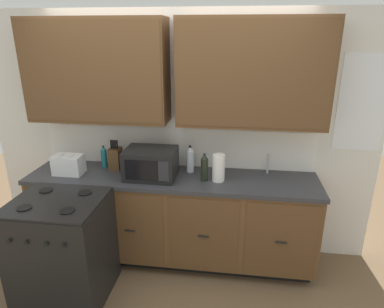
{
  "coord_description": "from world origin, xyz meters",
  "views": [
    {
      "loc": [
        0.6,
        -2.66,
        2.25
      ],
      "look_at": [
        0.2,
        0.27,
        1.19
      ],
      "focal_mm": 31.67,
      "sensor_mm": 36.0,
      "label": 1
    }
  ],
  "objects_px": {
    "bottle_dark": "(204,167)",
    "bottle_teal": "(104,157)",
    "stove_range": "(63,248)",
    "paper_towel_roll": "(219,168)",
    "bottle_clear": "(190,159)",
    "knife_block": "(116,158)",
    "microwave": "(151,163)",
    "toaster": "(69,165)"
  },
  "relations": [
    {
      "from": "paper_towel_roll",
      "to": "bottle_clear",
      "type": "height_order",
      "value": "bottle_clear"
    },
    {
      "from": "microwave",
      "to": "bottle_dark",
      "type": "height_order",
      "value": "microwave"
    },
    {
      "from": "bottle_dark",
      "to": "knife_block",
      "type": "bearing_deg",
      "value": 169.98
    },
    {
      "from": "microwave",
      "to": "toaster",
      "type": "bearing_deg",
      "value": -178.02
    },
    {
      "from": "microwave",
      "to": "bottle_clear",
      "type": "relative_size",
      "value": 1.76
    },
    {
      "from": "toaster",
      "to": "bottle_clear",
      "type": "bearing_deg",
      "value": 10.19
    },
    {
      "from": "paper_towel_roll",
      "to": "bottle_teal",
      "type": "xyz_separation_m",
      "value": [
        -1.19,
        0.19,
        -0.02
      ]
    },
    {
      "from": "paper_towel_roll",
      "to": "bottle_teal",
      "type": "relative_size",
      "value": 1.13
    },
    {
      "from": "knife_block",
      "to": "bottle_teal",
      "type": "xyz_separation_m",
      "value": [
        -0.14,
        0.04,
        -0.0
      ]
    },
    {
      "from": "bottle_clear",
      "to": "paper_towel_roll",
      "type": "bearing_deg",
      "value": -31.92
    },
    {
      "from": "toaster",
      "to": "bottle_teal",
      "type": "xyz_separation_m",
      "value": [
        0.28,
        0.22,
        0.02
      ]
    },
    {
      "from": "bottle_clear",
      "to": "bottle_dark",
      "type": "bearing_deg",
      "value": -50.17
    },
    {
      "from": "knife_block",
      "to": "bottle_clear",
      "type": "xyz_separation_m",
      "value": [
        0.76,
        0.03,
        0.02
      ]
    },
    {
      "from": "bottle_dark",
      "to": "bottle_teal",
      "type": "relative_size",
      "value": 1.16
    },
    {
      "from": "microwave",
      "to": "knife_block",
      "type": "relative_size",
      "value": 1.55
    },
    {
      "from": "paper_towel_roll",
      "to": "bottle_dark",
      "type": "height_order",
      "value": "bottle_dark"
    },
    {
      "from": "bottle_clear",
      "to": "microwave",
      "type": "bearing_deg",
      "value": -152.65
    },
    {
      "from": "microwave",
      "to": "bottle_clear",
      "type": "distance_m",
      "value": 0.4
    },
    {
      "from": "bottle_dark",
      "to": "bottle_clear",
      "type": "xyz_separation_m",
      "value": [
        -0.16,
        0.19,
        0.0
      ]
    },
    {
      "from": "knife_block",
      "to": "stove_range",
      "type": "bearing_deg",
      "value": -109.06
    },
    {
      "from": "stove_range",
      "to": "microwave",
      "type": "height_order",
      "value": "microwave"
    },
    {
      "from": "toaster",
      "to": "bottle_dark",
      "type": "bearing_deg",
      "value": 0.77
    },
    {
      "from": "toaster",
      "to": "bottle_clear",
      "type": "distance_m",
      "value": 1.2
    },
    {
      "from": "stove_range",
      "to": "knife_block",
      "type": "bearing_deg",
      "value": 70.94
    },
    {
      "from": "paper_towel_roll",
      "to": "bottle_teal",
      "type": "bearing_deg",
      "value": 171.02
    },
    {
      "from": "bottle_dark",
      "to": "bottle_clear",
      "type": "distance_m",
      "value": 0.25
    },
    {
      "from": "microwave",
      "to": "paper_towel_roll",
      "type": "xyz_separation_m",
      "value": [
        0.65,
        0.0,
        -0.01
      ]
    },
    {
      "from": "bottle_teal",
      "to": "toaster",
      "type": "bearing_deg",
      "value": -142.3
    },
    {
      "from": "bottle_dark",
      "to": "stove_range",
      "type": "bearing_deg",
      "value": -153.84
    },
    {
      "from": "paper_towel_roll",
      "to": "bottle_teal",
      "type": "distance_m",
      "value": 1.2
    },
    {
      "from": "bottle_dark",
      "to": "bottle_teal",
      "type": "height_order",
      "value": "bottle_dark"
    },
    {
      "from": "toaster",
      "to": "bottle_teal",
      "type": "relative_size",
      "value": 1.22
    },
    {
      "from": "knife_block",
      "to": "bottle_dark",
      "type": "distance_m",
      "value": 0.94
    },
    {
      "from": "bottle_teal",
      "to": "microwave",
      "type": "bearing_deg",
      "value": -19.15
    },
    {
      "from": "toaster",
      "to": "paper_towel_roll",
      "type": "distance_m",
      "value": 1.47
    },
    {
      "from": "knife_block",
      "to": "paper_towel_roll",
      "type": "height_order",
      "value": "knife_block"
    },
    {
      "from": "stove_range",
      "to": "paper_towel_roll",
      "type": "xyz_separation_m",
      "value": [
        1.31,
        0.59,
        0.6
      ]
    },
    {
      "from": "microwave",
      "to": "paper_towel_roll",
      "type": "height_order",
      "value": "microwave"
    },
    {
      "from": "microwave",
      "to": "bottle_teal",
      "type": "height_order",
      "value": "microwave"
    },
    {
      "from": "toaster",
      "to": "bottle_teal",
      "type": "distance_m",
      "value": 0.35
    },
    {
      "from": "bottle_clear",
      "to": "knife_block",
      "type": "bearing_deg",
      "value": -177.7
    },
    {
      "from": "bottle_dark",
      "to": "bottle_clear",
      "type": "height_order",
      "value": "bottle_clear"
    }
  ]
}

